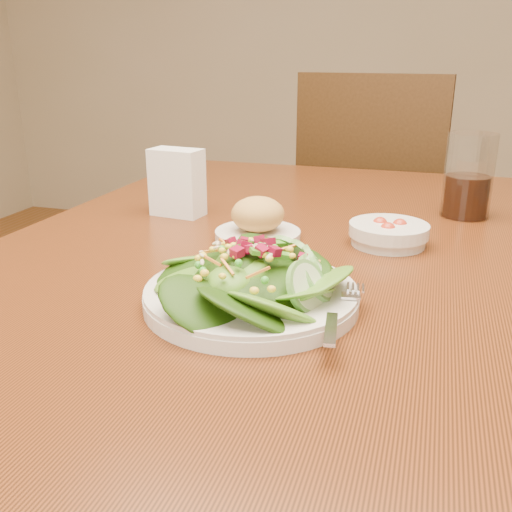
# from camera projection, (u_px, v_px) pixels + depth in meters

# --- Properties ---
(dining_table) EXTENTS (0.90, 1.40, 0.75)m
(dining_table) POSITION_uv_depth(u_px,v_px,m) (272.00, 307.00, 0.93)
(dining_table) COLOR #632A0F
(dining_table) RESTS_ON ground_plane
(chair_far) EXTENTS (0.51, 0.51, 0.99)m
(chair_far) POSITION_uv_depth(u_px,v_px,m) (374.00, 222.00, 1.85)
(chair_far) COLOR #36210D
(chair_far) RESTS_ON ground_plane
(salad_plate) EXTENTS (0.27, 0.26, 0.08)m
(salad_plate) POSITION_uv_depth(u_px,v_px,m) (258.00, 284.00, 0.69)
(salad_plate) COLOR silver
(salad_plate) RESTS_ON dining_table
(bread_plate) EXTENTS (0.14, 0.14, 0.07)m
(bread_plate) POSITION_uv_depth(u_px,v_px,m) (258.00, 222.00, 0.94)
(bread_plate) COLOR silver
(bread_plate) RESTS_ON dining_table
(tomato_bowl) EXTENTS (0.13, 0.13, 0.04)m
(tomato_bowl) POSITION_uv_depth(u_px,v_px,m) (389.00, 233.00, 0.91)
(tomato_bowl) COLOR silver
(tomato_bowl) RESTS_ON dining_table
(drinking_glass) EXTENTS (0.09, 0.09, 0.16)m
(drinking_glass) POSITION_uv_depth(u_px,v_px,m) (468.00, 182.00, 1.06)
(drinking_glass) COLOR silver
(drinking_glass) RESTS_ON dining_table
(napkin_holder) EXTENTS (0.10, 0.06, 0.13)m
(napkin_holder) POSITION_uv_depth(u_px,v_px,m) (177.00, 181.00, 1.07)
(napkin_holder) COLOR white
(napkin_holder) RESTS_ON dining_table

